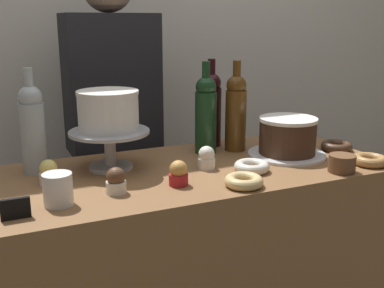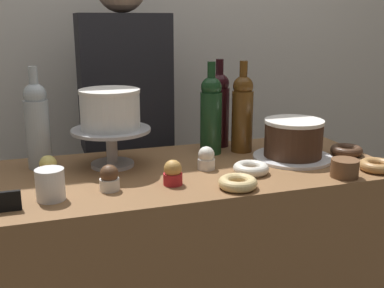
# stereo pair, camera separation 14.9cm
# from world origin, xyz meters

# --- Properties ---
(back_wall) EXTENTS (6.00, 0.05, 2.60)m
(back_wall) POSITION_xyz_m (0.00, 0.86, 1.30)
(back_wall) COLOR silver
(back_wall) RESTS_ON ground_plane
(cake_stand_pedestal) EXTENTS (0.25, 0.25, 0.13)m
(cake_stand_pedestal) POSITION_xyz_m (-0.24, 0.10, 1.00)
(cake_stand_pedestal) COLOR #B2B2B7
(cake_stand_pedestal) RESTS_ON display_counter
(white_layer_cake) EXTENTS (0.19, 0.19, 0.13)m
(white_layer_cake) POSITION_xyz_m (-0.24, 0.10, 1.10)
(white_layer_cake) COLOR white
(white_layer_cake) RESTS_ON cake_stand_pedestal
(silver_serving_platter) EXTENTS (0.27, 0.27, 0.01)m
(silver_serving_platter) POSITION_xyz_m (0.36, -0.01, 0.92)
(silver_serving_platter) COLOR white
(silver_serving_platter) RESTS_ON display_counter
(chocolate_round_cake) EXTENTS (0.20, 0.20, 0.13)m
(chocolate_round_cake) POSITION_xyz_m (0.36, -0.01, 0.99)
(chocolate_round_cake) COLOR #3D2619
(chocolate_round_cake) RESTS_ON silver_serving_platter
(wine_bottle_clear) EXTENTS (0.08, 0.08, 0.33)m
(wine_bottle_clear) POSITION_xyz_m (-0.46, 0.16, 1.06)
(wine_bottle_clear) COLOR #B2BCC1
(wine_bottle_clear) RESTS_ON display_counter
(wine_bottle_dark_red) EXTENTS (0.08, 0.08, 0.33)m
(wine_bottle_dark_red) POSITION_xyz_m (0.18, 0.23, 1.06)
(wine_bottle_dark_red) COLOR black
(wine_bottle_dark_red) RESTS_ON display_counter
(wine_bottle_green) EXTENTS (0.08, 0.08, 0.33)m
(wine_bottle_green) POSITION_xyz_m (0.12, 0.14, 1.06)
(wine_bottle_green) COLOR #193D1E
(wine_bottle_green) RESTS_ON display_counter
(wine_bottle_amber) EXTENTS (0.08, 0.08, 0.33)m
(wine_bottle_amber) POSITION_xyz_m (0.23, 0.14, 1.06)
(wine_bottle_amber) COLOR #5B3814
(wine_bottle_amber) RESTS_ON display_counter
(cupcake_vanilla) EXTENTS (0.06, 0.06, 0.07)m
(cupcake_vanilla) POSITION_xyz_m (0.04, -0.02, 0.95)
(cupcake_vanilla) COLOR white
(cupcake_vanilla) RESTS_ON display_counter
(cupcake_caramel) EXTENTS (0.06, 0.06, 0.07)m
(cupcake_caramel) POSITION_xyz_m (-0.10, -0.13, 0.95)
(cupcake_caramel) COLOR red
(cupcake_caramel) RESTS_ON display_counter
(cupcake_lemon) EXTENTS (0.06, 0.06, 0.07)m
(cupcake_lemon) POSITION_xyz_m (-0.44, 0.03, 0.95)
(cupcake_lemon) COLOR white
(cupcake_lemon) RESTS_ON display_counter
(cupcake_chocolate) EXTENTS (0.06, 0.06, 0.07)m
(cupcake_chocolate) POSITION_xyz_m (-0.28, -0.12, 0.95)
(cupcake_chocolate) COLOR white
(cupcake_chocolate) RESTS_ON display_counter
(donut_glazed) EXTENTS (0.11, 0.11, 0.03)m
(donut_glazed) POSITION_xyz_m (0.07, -0.22, 0.93)
(donut_glazed) COLOR #E0C17F
(donut_glazed) RESTS_ON display_counter
(donut_sugar) EXTENTS (0.11, 0.11, 0.03)m
(donut_sugar) POSITION_xyz_m (0.16, -0.11, 0.93)
(donut_sugar) COLOR silver
(donut_sugar) RESTS_ON display_counter
(donut_chocolate) EXTENTS (0.11, 0.11, 0.03)m
(donut_chocolate) POSITION_xyz_m (0.57, -0.02, 0.93)
(donut_chocolate) COLOR #472D1E
(donut_chocolate) RESTS_ON display_counter
(donut_maple) EXTENTS (0.11, 0.11, 0.03)m
(donut_maple) POSITION_xyz_m (0.55, -0.21, 0.93)
(donut_maple) COLOR #B27F47
(donut_maple) RESTS_ON display_counter
(cookie_stack) EXTENTS (0.08, 0.08, 0.05)m
(cookie_stack) POSITION_xyz_m (0.41, -0.23, 0.94)
(cookie_stack) COLOR brown
(cookie_stack) RESTS_ON display_counter
(price_sign_chalkboard) EXTENTS (0.07, 0.01, 0.05)m
(price_sign_chalkboard) POSITION_xyz_m (-0.55, -0.19, 0.94)
(price_sign_chalkboard) COLOR black
(price_sign_chalkboard) RESTS_ON display_counter
(coffee_cup_ceramic) EXTENTS (0.08, 0.08, 0.08)m
(coffee_cup_ceramic) POSITION_xyz_m (-0.44, -0.14, 0.95)
(coffee_cup_ceramic) COLOR white
(coffee_cup_ceramic) RESTS_ON display_counter
(barista_figure) EXTENTS (0.36, 0.22, 1.60)m
(barista_figure) POSITION_xyz_m (-0.12, 0.53, 0.84)
(barista_figure) COLOR black
(barista_figure) RESTS_ON ground_plane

